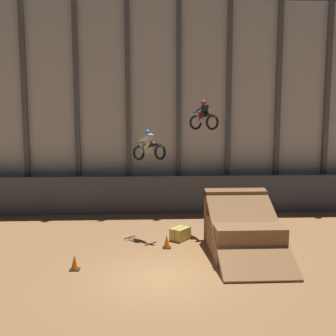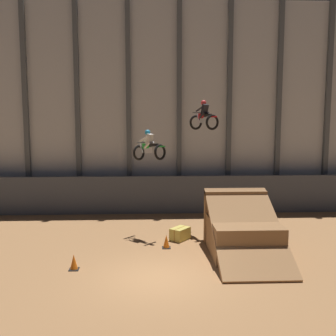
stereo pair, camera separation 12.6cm
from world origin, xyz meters
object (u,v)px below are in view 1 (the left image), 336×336
traffic_cone_near_ramp (75,263)px  traffic_cone_arena_edge (167,242)px  dirt_ramp (242,231)px  rider_bike_left_air (149,148)px  rider_bike_right_air (204,118)px  hay_bale_trackside (180,234)px

traffic_cone_near_ramp → traffic_cone_arena_edge: (3.50, 2.31, 0.00)m
dirt_ramp → traffic_cone_arena_edge: (-3.13, 0.56, -0.58)m
rider_bike_left_air → rider_bike_right_air: (2.67, 0.72, 1.40)m
hay_bale_trackside → traffic_cone_arena_edge: bearing=-120.4°
rider_bike_left_air → traffic_cone_near_ramp: 6.45m
dirt_ramp → rider_bike_left_air: 5.70m
rider_bike_right_air → traffic_cone_arena_edge: (-1.94, -2.71, -5.32)m
traffic_cone_near_ramp → hay_bale_trackside: (4.18, 3.47, -0.00)m
rider_bike_left_air → traffic_cone_near_ramp: rider_bike_left_air is taller
rider_bike_right_air → traffic_cone_arena_edge: bearing=-152.4°
rider_bike_left_air → traffic_cone_arena_edge: rider_bike_left_air is taller
rider_bike_right_air → hay_bale_trackside: 5.68m
rider_bike_left_air → traffic_cone_arena_edge: bearing=-115.5°
traffic_cone_arena_edge → rider_bike_right_air: bearing=54.4°
dirt_ramp → rider_bike_left_air: (-3.85, 2.55, 3.34)m
traffic_cone_arena_edge → traffic_cone_near_ramp: bearing=-146.6°
traffic_cone_arena_edge → hay_bale_trackside: size_ratio=0.54×
rider_bike_right_air → traffic_cone_near_ramp: bearing=-164.1°
traffic_cone_near_ramp → hay_bale_trackside: traffic_cone_near_ramp is taller
rider_bike_right_air → traffic_cone_near_ramp: rider_bike_right_air is taller
dirt_ramp → traffic_cone_near_ramp: size_ratio=8.38×
dirt_ramp → hay_bale_trackside: (-2.45, 1.72, -0.58)m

